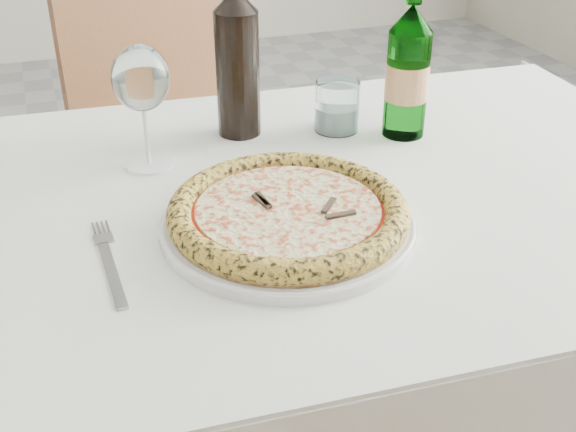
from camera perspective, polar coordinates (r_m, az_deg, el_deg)
name	(u,v)px	position (r m, az deg, el deg)	size (l,w,h in m)	color
dining_table	(266,249)	(1.07, -1.78, -2.66)	(1.44, 0.90, 0.76)	brown
chair_far	(181,134)	(1.79, -8.46, 6.39)	(0.56, 0.56, 0.93)	brown
plate	(288,223)	(0.94, 0.00, -0.59)	(0.33, 0.33, 0.02)	white
pizza	(288,212)	(0.93, 0.00, 0.34)	(0.31, 0.31, 0.03)	tan
fork	(109,263)	(0.90, -13.93, -3.60)	(0.02, 0.20, 0.00)	gray
wine_glass	(141,81)	(1.08, -11.56, 10.41)	(0.09, 0.09, 0.19)	white
tumbler	(337,110)	(1.23, 3.89, 8.38)	(0.07, 0.07, 0.08)	white
beer_bottle	(408,72)	(1.20, 9.44, 11.19)	(0.07, 0.07, 0.27)	#38903C
wine_bottle	(237,61)	(1.18, -4.03, 12.13)	(0.07, 0.07, 0.29)	black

